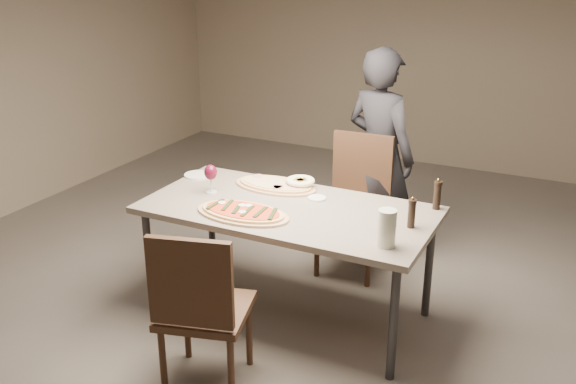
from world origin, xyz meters
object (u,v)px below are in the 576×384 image
at_px(bread_basket, 300,183).
at_px(zucchini_pizza, 243,212).
at_px(chair_near, 200,304).
at_px(dining_table, 288,216).
at_px(chair_far, 357,196).
at_px(diner, 380,155).
at_px(ham_pizza, 275,185).
at_px(carafe, 387,228).
at_px(pepper_mill_left, 437,195).

bearing_deg(bread_basket, zucchini_pizza, -101.78).
bearing_deg(chair_near, zucchini_pizza, 85.82).
xyz_separation_m(dining_table, chair_near, (-0.05, -0.92, -0.16)).
distance_m(chair_far, diner, 0.37).
xyz_separation_m(ham_pizza, chair_far, (0.38, 0.56, -0.21)).
relative_size(bread_basket, carafe, 0.92).
height_order(dining_table, bread_basket, bread_basket).
distance_m(bread_basket, chair_near, 1.27).
relative_size(dining_table, diner, 1.12).
distance_m(zucchini_pizza, diner, 1.39).
xyz_separation_m(dining_table, bread_basket, (-0.07, 0.33, 0.10)).
bearing_deg(carafe, diner, 110.14).
distance_m(dining_table, ham_pizza, 0.37).
xyz_separation_m(chair_near, chair_far, (0.20, 1.76, 0.02)).
bearing_deg(pepper_mill_left, diner, 130.40).
distance_m(ham_pizza, carafe, 1.09).
bearing_deg(dining_table, pepper_mill_left, 24.60).
bearing_deg(ham_pizza, bread_basket, 23.10).
bearing_deg(ham_pizza, dining_table, -45.50).
bearing_deg(chair_far, chair_near, 80.99).
bearing_deg(ham_pizza, zucchini_pizza, -80.61).
bearing_deg(zucchini_pizza, chair_near, -88.21).
height_order(zucchini_pizza, chair_far, chair_far).
relative_size(dining_table, zucchini_pizza, 2.99).
relative_size(pepper_mill_left, carafe, 0.96).
height_order(chair_far, diner, diner).
xyz_separation_m(zucchini_pizza, chair_far, (0.33, 1.07, -0.21)).
xyz_separation_m(ham_pizza, pepper_mill_left, (1.06, 0.10, 0.08)).
xyz_separation_m(pepper_mill_left, diner, (-0.61, 0.72, -0.04)).
bearing_deg(ham_pizza, pepper_mill_left, 10.19).
relative_size(dining_table, pepper_mill_left, 9.03).
bearing_deg(dining_table, chair_near, -93.40).
relative_size(pepper_mill_left, chair_far, 0.20).
bearing_deg(chair_near, dining_table, 71.30).
relative_size(ham_pizza, chair_near, 0.60).
bearing_deg(diner, zucchini_pizza, 92.98).
bearing_deg(diner, pepper_mill_left, 150.52).
height_order(bread_basket, chair_far, chair_far).
bearing_deg(pepper_mill_left, chair_near, -124.27).
relative_size(carafe, diner, 0.13).
relative_size(chair_far, diner, 0.62).
xyz_separation_m(zucchini_pizza, pepper_mill_left, (1.02, 0.61, 0.08)).
relative_size(zucchini_pizza, chair_near, 0.63).
height_order(dining_table, carafe, carafe).
bearing_deg(dining_table, zucchini_pizza, -129.22).
xyz_separation_m(bread_basket, carafe, (0.79, -0.59, 0.06)).
relative_size(zucchini_pizza, ham_pizza, 1.04).
bearing_deg(bread_basket, chair_near, -89.20).
bearing_deg(chair_far, zucchini_pizza, 70.14).
bearing_deg(pepper_mill_left, carafe, -99.92).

